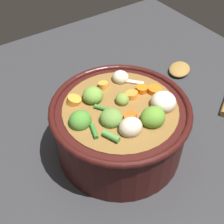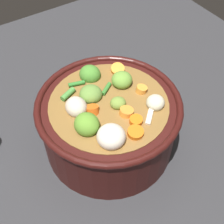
{
  "view_description": "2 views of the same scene",
  "coord_description": "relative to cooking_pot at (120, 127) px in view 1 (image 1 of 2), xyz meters",
  "views": [
    {
      "loc": [
        -0.24,
        -0.33,
        0.52
      ],
      "look_at": [
        -0.01,
        0.01,
        0.11
      ],
      "focal_mm": 48.1,
      "sensor_mm": 36.0,
      "label": 1
    },
    {
      "loc": [
        0.33,
        -0.21,
        0.54
      ],
      "look_at": [
        0.0,
        0.0,
        0.1
      ],
      "focal_mm": 50.0,
      "sensor_mm": 36.0,
      "label": 2
    }
  ],
  "objects": [
    {
      "name": "ground_plane",
      "position": [
        -0.0,
        0.0,
        -0.07
      ],
      "size": [
        1.1,
        1.1,
        0.0
      ],
      "primitive_type": "plane",
      "color": "#2D2D30"
    },
    {
      "name": "cooking_pot",
      "position": [
        0.0,
        0.0,
        0.0
      ],
      "size": [
        0.28,
        0.28,
        0.15
      ],
      "color": "#38110F",
      "rests_on": "ground_plane"
    },
    {
      "name": "wooden_spoon",
      "position": [
        0.33,
        0.07,
        -0.06
      ],
      "size": [
        0.23,
        0.24,
        0.02
      ],
      "color": "olive",
      "rests_on": "ground_plane"
    }
  ]
}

